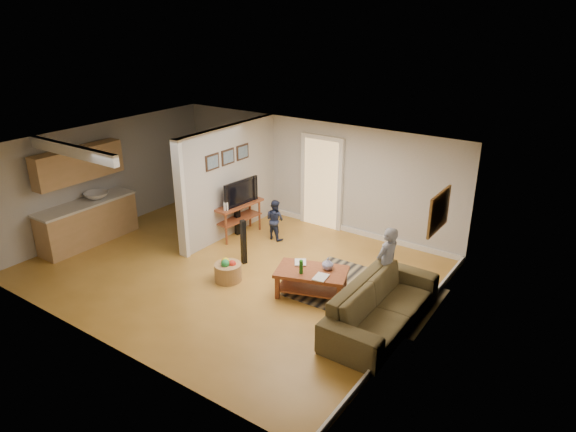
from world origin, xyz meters
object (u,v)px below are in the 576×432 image
at_px(sofa, 381,325).
at_px(toddler, 275,238).
at_px(toy_basket, 228,271).
at_px(child, 384,299).
at_px(tv_console, 238,207).
at_px(coffee_table, 313,276).
at_px(speaker_right, 237,213).
at_px(speaker_left, 244,242).

relative_size(sofa, toddler, 2.77).
distance_m(toy_basket, toddler, 2.11).
height_order(child, toddler, child).
xyz_separation_m(sofa, child, (-0.30, 0.77, 0.00)).
height_order(sofa, tv_console, tv_console).
distance_m(tv_console, child, 4.06).
bearing_deg(sofa, toy_basket, 95.01).
bearing_deg(sofa, toddler, 62.40).
height_order(sofa, coffee_table, coffee_table).
xyz_separation_m(sofa, tv_console, (-4.24, 1.46, 0.71)).
bearing_deg(coffee_table, toy_basket, -163.89).
xyz_separation_m(coffee_table, toy_basket, (-1.61, -0.47, -0.19)).
xyz_separation_m(speaker_right, toddler, (0.85, 0.29, -0.54)).
bearing_deg(toy_basket, sofa, 5.33).
height_order(sofa, toy_basket, toy_basket).
bearing_deg(tv_console, sofa, -13.49).
height_order(toy_basket, child, child).
height_order(sofa, toddler, toddler).
xyz_separation_m(speaker_left, speaker_right, (-1.04, 1.05, 0.06)).
bearing_deg(speaker_left, tv_console, 152.04).
xyz_separation_m(coffee_table, toddler, (-2.00, 1.60, -0.39)).
bearing_deg(speaker_left, sofa, 10.53).
bearing_deg(coffee_table, speaker_left, 171.87).
xyz_separation_m(tv_console, speaker_left, (0.98, -1.02, -0.23)).
bearing_deg(toddler, sofa, 158.87).
xyz_separation_m(tv_console, toy_basket, (1.18, -1.74, -0.51)).
height_order(coffee_table, toddler, coffee_table).
relative_size(coffee_table, tv_console, 1.13).
bearing_deg(speaker_left, coffee_table, 10.08).
distance_m(tv_console, speaker_left, 1.43).
bearing_deg(speaker_right, toy_basket, -38.37).
bearing_deg(sofa, child, 21.03).
distance_m(coffee_table, speaker_left, 1.83).
height_order(tv_console, child, tv_console).
bearing_deg(coffee_table, speaker_right, 155.39).
bearing_deg(toddler, speaker_left, 104.16).
bearing_deg(speaker_left, toy_basket, -56.45).
distance_m(sofa, speaker_left, 3.32).
height_order(coffee_table, speaker_right, speaker_right).
relative_size(tv_console, toy_basket, 2.44).
distance_m(coffee_table, toy_basket, 1.69).
bearing_deg(speaker_left, speaker_right, 153.05).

